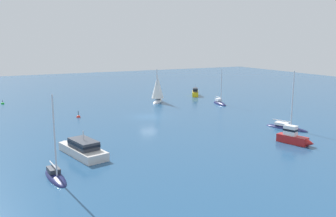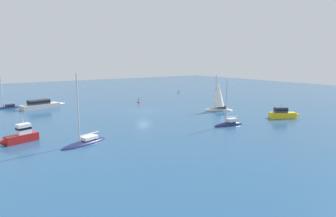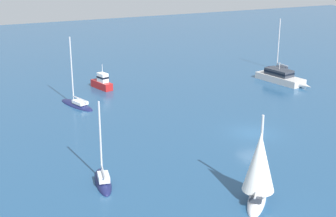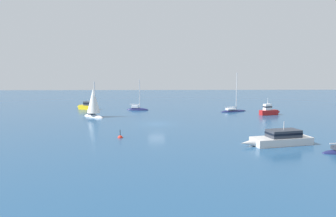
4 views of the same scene
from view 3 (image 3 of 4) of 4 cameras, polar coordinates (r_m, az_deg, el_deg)
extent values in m
plane|color=navy|center=(49.17, 9.75, -2.83)|extent=(160.00, 160.00, 0.00)
ellipsoid|color=#191E4C|center=(39.20, -7.53, -8.50)|extent=(4.86, 1.96, 1.01)
cube|color=silver|center=(38.36, -7.47, -7.89)|extent=(1.54, 1.06, 0.47)
cylinder|color=silver|center=(38.17, -7.83, -3.48)|extent=(0.15, 0.15, 6.02)
cylinder|color=silver|center=(38.13, -7.49, -7.26)|extent=(2.12, 0.47, 0.12)
cube|color=silver|center=(67.93, 12.85, 3.38)|extent=(7.25, 3.83, 0.86)
cone|color=silver|center=(65.35, 15.65, 2.55)|extent=(1.87, 1.22, 0.86)
cube|color=#2D333D|center=(67.86, 12.74, 4.12)|extent=(3.99, 2.66, 0.85)
cube|color=black|center=(67.85, 12.75, 4.16)|extent=(4.04, 2.70, 0.24)
cylinder|color=silver|center=(67.65, 12.80, 4.87)|extent=(0.08, 0.08, 0.97)
ellipsoid|color=#191E4C|center=(57.61, -10.52, 0.35)|extent=(6.12, 3.47, 0.78)
cube|color=white|center=(56.87, -10.15, 0.73)|extent=(2.04, 1.62, 0.35)
cylinder|color=silver|center=(56.96, -11.09, 4.44)|extent=(0.15, 0.15, 7.50)
cylinder|color=silver|center=(56.72, -10.16, 1.13)|extent=(2.56, 1.02, 0.12)
cube|color=#B21E1E|center=(63.76, -7.69, 2.72)|extent=(3.71, 2.08, 0.93)
cone|color=#B21E1E|center=(65.52, -8.72, 3.11)|extent=(1.11, 1.14, 0.93)
cube|color=white|center=(63.24, -7.58, 3.58)|extent=(1.62, 1.26, 1.16)
cube|color=black|center=(63.22, -7.58, 3.63)|extent=(1.67, 1.31, 0.24)
cylinder|color=silver|center=(62.95, -7.62, 4.59)|extent=(0.08, 0.08, 1.14)
ellipsoid|color=#191E4C|center=(74.25, 12.74, 4.33)|extent=(5.21, 1.73, 0.78)
cube|color=#2D333D|center=(73.67, 13.08, 4.66)|extent=(1.61, 1.04, 0.37)
cylinder|color=silver|center=(73.79, 12.70, 7.38)|extent=(0.14, 0.14, 7.08)
cylinder|color=silver|center=(73.56, 13.12, 4.98)|extent=(2.30, 0.30, 0.11)
ellipsoid|color=white|center=(36.94, 10.27, -10.45)|extent=(4.74, 4.30, 1.05)
cube|color=#2D333D|center=(36.06, 10.21, -9.92)|extent=(1.75, 1.67, 0.37)
cylinder|color=silver|center=(35.87, 10.68, -5.20)|extent=(0.18, 0.18, 5.90)
cylinder|color=silver|center=(35.83, 10.25, -9.33)|extent=(1.87, 1.62, 0.15)
cone|color=white|center=(35.69, 10.57, -6.09)|extent=(3.28, 3.28, 4.42)
camera|label=1|loc=(100.98, 4.73, 15.25)|focal=38.55mm
camera|label=2|loc=(67.08, -40.48, 7.07)|focal=31.44mm
camera|label=4|loc=(83.62, 38.80, 8.29)|focal=32.75mm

